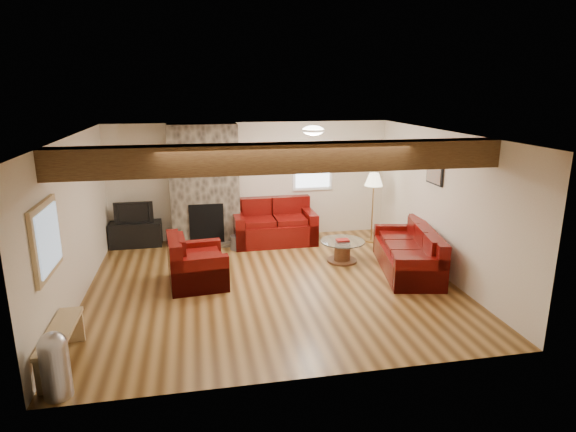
# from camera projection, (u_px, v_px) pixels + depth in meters

# --- Properties ---
(room) EXTENTS (8.00, 8.00, 8.00)m
(room) POSITION_uv_depth(u_px,v_px,m) (271.00, 212.00, 7.76)
(room) COLOR #583817
(room) RESTS_ON ground
(floor) EXTENTS (6.00, 6.00, 0.00)m
(floor) POSITION_uv_depth(u_px,v_px,m) (272.00, 284.00, 8.09)
(floor) COLOR #583817
(floor) RESTS_ON ground
(oak_beam) EXTENTS (6.00, 0.36, 0.38)m
(oak_beam) POSITION_uv_depth(u_px,v_px,m) (286.00, 158.00, 6.30)
(oak_beam) COLOR #361D10
(oak_beam) RESTS_ON room
(chimney_breast) EXTENTS (1.40, 0.67, 2.50)m
(chimney_breast) POSITION_uv_depth(u_px,v_px,m) (205.00, 186.00, 9.95)
(chimney_breast) COLOR #322E27
(chimney_breast) RESTS_ON floor
(back_window) EXTENTS (0.90, 0.08, 1.10)m
(back_window) POSITION_uv_depth(u_px,v_px,m) (313.00, 166.00, 10.50)
(back_window) COLOR white
(back_window) RESTS_ON room
(hatch_window) EXTENTS (0.08, 1.00, 0.90)m
(hatch_window) POSITION_uv_depth(u_px,v_px,m) (47.00, 239.00, 5.74)
(hatch_window) COLOR tan
(hatch_window) RESTS_ON room
(ceiling_dome) EXTENTS (0.40, 0.40, 0.18)m
(ceiling_dome) POSITION_uv_depth(u_px,v_px,m) (313.00, 132.00, 8.47)
(ceiling_dome) COLOR white
(ceiling_dome) RESTS_ON room
(artwork_back) EXTENTS (0.42, 0.06, 0.52)m
(artwork_back) POSITION_uv_depth(u_px,v_px,m) (258.00, 160.00, 10.24)
(artwork_back) COLOR black
(artwork_back) RESTS_ON room
(artwork_right) EXTENTS (0.06, 0.55, 0.42)m
(artwork_right) POSITION_uv_depth(u_px,v_px,m) (434.00, 173.00, 8.46)
(artwork_right) COLOR black
(artwork_right) RESTS_ON room
(sofa_three) EXTENTS (1.25, 2.19, 0.80)m
(sofa_three) POSITION_uv_depth(u_px,v_px,m) (407.00, 250.00, 8.59)
(sofa_three) COLOR #420406
(sofa_three) RESTS_ON floor
(loveseat) EXTENTS (1.72, 1.00, 0.91)m
(loveseat) POSITION_uv_depth(u_px,v_px,m) (274.00, 222.00, 10.16)
(loveseat) COLOR #420406
(loveseat) RESTS_ON floor
(armchair_red) EXTENTS (1.01, 1.12, 0.84)m
(armchair_red) POSITION_uv_depth(u_px,v_px,m) (197.00, 260.00, 8.01)
(armchair_red) COLOR #420406
(armchair_red) RESTS_ON floor
(coffee_table) EXTENTS (0.84, 0.84, 0.44)m
(coffee_table) POSITION_uv_depth(u_px,v_px,m) (342.00, 251.00, 9.09)
(coffee_table) COLOR #462716
(coffee_table) RESTS_ON floor
(tv_cabinet) EXTENTS (1.04, 0.41, 0.52)m
(tv_cabinet) POSITION_uv_depth(u_px,v_px,m) (136.00, 234.00, 9.96)
(tv_cabinet) COLOR black
(tv_cabinet) RESTS_ON floor
(television) EXTENTS (0.77, 0.10, 0.44)m
(television) POSITION_uv_depth(u_px,v_px,m) (134.00, 212.00, 9.84)
(television) COLOR black
(television) RESTS_ON tv_cabinet
(floor_lamp) EXTENTS (0.38, 0.38, 1.48)m
(floor_lamp) POSITION_uv_depth(u_px,v_px,m) (374.00, 183.00, 10.02)
(floor_lamp) COLOR tan
(floor_lamp) RESTS_ON floor
(pine_bench) EXTENTS (0.29, 1.22, 0.46)m
(pine_bench) POSITION_uv_depth(u_px,v_px,m) (62.00, 348.00, 5.68)
(pine_bench) COLOR tan
(pine_bench) RESTS_ON floor
(pedal_bin) EXTENTS (0.38, 0.38, 0.75)m
(pedal_bin) POSITION_uv_depth(u_px,v_px,m) (55.00, 365.00, 5.07)
(pedal_bin) COLOR #B6B6BB
(pedal_bin) RESTS_ON floor
(coal_bucket) EXTENTS (0.31, 0.31, 0.29)m
(coal_bucket) POSITION_uv_depth(u_px,v_px,m) (238.00, 242.00, 9.81)
(coal_bucket) COLOR gray
(coal_bucket) RESTS_ON floor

